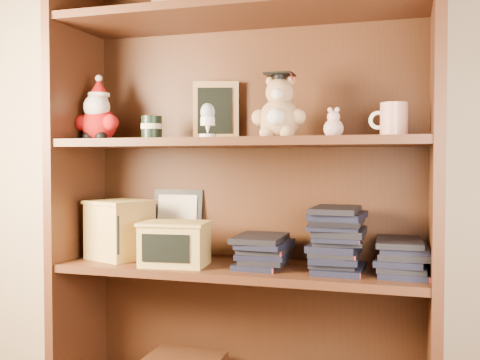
# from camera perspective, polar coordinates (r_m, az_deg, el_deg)

# --- Properties ---
(bookcase) EXTENTS (1.20, 0.35, 1.60)m
(bookcase) POSITION_cam_1_polar(r_m,az_deg,el_deg) (1.82, 0.38, -1.24)
(bookcase) COLOR #482514
(bookcase) RESTS_ON ground
(shelf_lower) EXTENTS (1.14, 0.33, 0.02)m
(shelf_lower) POSITION_cam_1_polar(r_m,az_deg,el_deg) (1.80, -0.00, -9.03)
(shelf_lower) COLOR #482514
(shelf_lower) RESTS_ON ground
(shelf_upper) EXTENTS (1.14, 0.33, 0.02)m
(shelf_upper) POSITION_cam_1_polar(r_m,az_deg,el_deg) (1.77, -0.00, 3.81)
(shelf_upper) COLOR #482514
(shelf_upper) RESTS_ON ground
(santa_plush) EXTENTS (0.16, 0.12, 0.23)m
(santa_plush) POSITION_cam_1_polar(r_m,az_deg,el_deg) (1.97, -14.21, 6.35)
(santa_plush) COLOR #A50F0F
(santa_plush) RESTS_ON shelf_upper
(teachers_tin) EXTENTS (0.07, 0.07, 0.08)m
(teachers_tin) POSITION_cam_1_polar(r_m,az_deg,el_deg) (1.88, -8.96, 5.27)
(teachers_tin) COLOR black
(teachers_tin) RESTS_ON shelf_upper
(chalkboard_plaque) EXTENTS (0.15, 0.10, 0.20)m
(chalkboard_plaque) POSITION_cam_1_polar(r_m,az_deg,el_deg) (1.92, -2.46, 6.92)
(chalkboard_plaque) COLOR #9E7547
(chalkboard_plaque) RESTS_ON shelf_upper
(egg_cup) EXTENTS (0.05, 0.05, 0.11)m
(egg_cup) POSITION_cam_1_polar(r_m,az_deg,el_deg) (1.72, -3.30, 6.18)
(egg_cup) COLOR white
(egg_cup) RESTS_ON shelf_upper
(grad_teddy_bear) EXTENTS (0.17, 0.14, 0.20)m
(grad_teddy_bear) POSITION_cam_1_polar(r_m,az_deg,el_deg) (1.73, 4.01, 6.83)
(grad_teddy_bear) COLOR tan
(grad_teddy_bear) RESTS_ON shelf_upper
(pink_figurine) EXTENTS (0.06, 0.06, 0.09)m
(pink_figurine) POSITION_cam_1_polar(r_m,az_deg,el_deg) (1.71, 9.48, 5.45)
(pink_figurine) COLOR beige
(pink_figurine) RESTS_ON shelf_upper
(teacher_mug) EXTENTS (0.11, 0.08, 0.10)m
(teacher_mug) POSITION_cam_1_polar(r_m,az_deg,el_deg) (1.70, 15.29, 5.91)
(teacher_mug) COLOR silver
(teacher_mug) RESTS_ON shelf_upper
(certificate_frame) EXTENTS (0.18, 0.05, 0.23)m
(certificate_frame) POSITION_cam_1_polar(r_m,az_deg,el_deg) (2.00, -6.37, -4.24)
(certificate_frame) COLOR black
(certificate_frame) RESTS_ON shelf_lower
(treats_box) EXTENTS (0.23, 0.23, 0.20)m
(treats_box) POSITION_cam_1_polar(r_m,az_deg,el_deg) (1.94, -12.12, -4.89)
(treats_box) COLOR tan
(treats_box) RESTS_ON shelf_lower
(pencils_box) EXTENTS (0.22, 0.17, 0.14)m
(pencils_box) POSITION_cam_1_polar(r_m,az_deg,el_deg) (1.79, -6.64, -6.40)
(pencils_box) COLOR tan
(pencils_box) RESTS_ON shelf_lower
(book_stack_left) EXTENTS (0.14, 0.20, 0.10)m
(book_stack_left) POSITION_cam_1_polar(r_m,az_deg,el_deg) (1.77, 2.31, -7.23)
(book_stack_left) COLOR black
(book_stack_left) RESTS_ON shelf_lower
(book_stack_mid) EXTENTS (0.14, 0.20, 0.19)m
(book_stack_mid) POSITION_cam_1_polar(r_m,az_deg,el_deg) (1.72, 9.79, -5.91)
(book_stack_mid) COLOR black
(book_stack_mid) RESTS_ON shelf_lower
(book_stack_right) EXTENTS (0.14, 0.20, 0.10)m
(book_stack_right) POSITION_cam_1_polar(r_m,az_deg,el_deg) (1.71, 16.14, -7.60)
(book_stack_right) COLOR black
(book_stack_right) RESTS_ON shelf_lower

